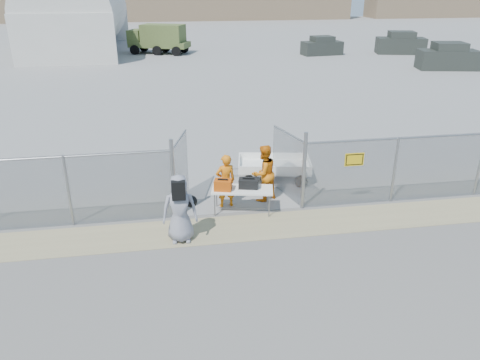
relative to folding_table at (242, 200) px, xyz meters
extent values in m
plane|color=#535252|center=(-0.07, -2.03, -0.40)|extent=(160.00, 160.00, 0.00)
cube|color=gray|center=(-0.07, 39.97, -0.39)|extent=(160.00, 80.00, 0.01)
cube|color=#988D67|center=(-0.07, -1.03, -0.39)|extent=(44.00, 1.60, 0.01)
cube|color=#BF490B|center=(-0.59, 0.02, 0.56)|extent=(0.59, 0.47, 0.32)
cube|color=black|center=(0.20, 0.05, 0.54)|extent=(0.67, 0.48, 0.29)
imported|color=orange|center=(-0.45, 0.48, 0.48)|extent=(0.71, 0.53, 1.75)
imported|color=orange|center=(0.83, 0.77, 0.55)|extent=(1.15, 1.07, 1.88)
imported|color=gray|center=(-1.96, -1.42, 0.58)|extent=(0.98, 0.66, 1.95)
camera|label=1|loc=(-2.19, -12.87, 6.29)|focal=35.00mm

